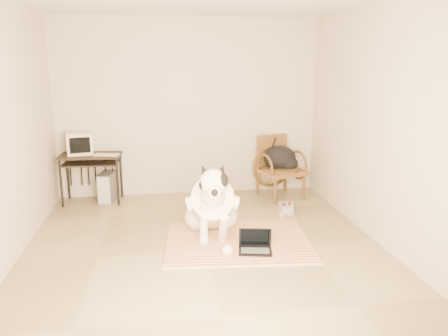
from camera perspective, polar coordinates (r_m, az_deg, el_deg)
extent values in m
plane|color=#8F7C57|center=(4.95, -2.47, -10.70)|extent=(4.50, 4.50, 0.00)
plane|color=beige|center=(6.78, -4.67, 7.80)|extent=(4.50, 0.00, 4.50)
plane|color=beige|center=(2.38, 3.07, -3.23)|extent=(4.50, 0.00, 4.50)
plane|color=beige|center=(4.79, -27.26, 3.86)|extent=(0.00, 4.50, 4.50)
plane|color=beige|center=(5.16, 20.11, 5.16)|extent=(0.00, 4.50, 4.50)
cube|color=#E45A23|center=(4.68, 2.45, -12.04)|extent=(1.67, 0.40, 0.02)
cube|color=#4B7936|center=(4.91, 2.14, -10.76)|extent=(1.67, 0.40, 0.02)
cube|color=#65427E|center=(5.14, 1.86, -9.60)|extent=(1.67, 0.40, 0.02)
cube|color=#D7994E|center=(5.37, 1.61, -8.53)|extent=(1.67, 0.40, 0.02)
cube|color=beige|center=(5.61, 1.38, -7.56)|extent=(1.67, 0.40, 0.02)
sphere|color=white|center=(5.47, -3.39, -6.40)|extent=(0.33, 0.33, 0.33)
sphere|color=white|center=(5.48, -0.01, -6.32)|extent=(0.33, 0.33, 0.33)
ellipsoid|color=white|center=(5.45, -1.69, -6.14)|extent=(0.41, 0.37, 0.34)
ellipsoid|color=white|center=(5.19, -1.59, -4.53)|extent=(0.47, 0.79, 0.72)
cylinder|color=white|center=(5.20, -1.60, -4.49)|extent=(0.54, 0.68, 0.66)
sphere|color=white|center=(4.93, -1.47, -3.54)|extent=(0.28, 0.28, 0.28)
sphere|color=white|center=(4.78, -1.41, -1.93)|extent=(0.31, 0.31, 0.31)
ellipsoid|color=black|center=(4.78, -0.85, -1.68)|extent=(0.24, 0.27, 0.22)
cylinder|color=white|center=(4.67, -1.31, -2.92)|extent=(0.14, 0.17, 0.13)
sphere|color=black|center=(4.58, -1.24, -3.23)|extent=(0.07, 0.07, 0.07)
cone|color=black|center=(4.81, -2.65, -0.36)|extent=(0.16, 0.16, 0.19)
cone|color=black|center=(4.82, -0.27, -0.31)|extent=(0.15, 0.16, 0.19)
torus|color=white|center=(4.90, -1.46, -3.01)|extent=(0.28, 0.16, 0.25)
cylinder|color=white|center=(5.03, -2.66, -7.25)|extent=(0.10, 0.14, 0.46)
cylinder|color=white|center=(4.92, -0.09, -8.03)|extent=(0.12, 0.42, 0.47)
sphere|color=white|center=(5.07, -2.63, -9.41)|extent=(0.12, 0.12, 0.12)
sphere|color=white|center=(4.79, 0.45, -10.75)|extent=(0.12, 0.12, 0.12)
cone|color=black|center=(5.77, -2.04, -6.46)|extent=(0.19, 0.47, 0.12)
cube|color=black|center=(4.87, 4.09, -10.76)|extent=(0.40, 0.31, 0.02)
cube|color=#4E4E51|center=(4.86, 4.10, -10.69)|extent=(0.33, 0.20, 0.00)
cube|color=black|center=(4.90, 4.08, -9.00)|extent=(0.37, 0.15, 0.23)
cube|color=black|center=(4.89, 4.08, -9.01)|extent=(0.32, 0.13, 0.21)
cube|color=black|center=(6.67, -17.05, 1.58)|extent=(0.89, 0.53, 0.03)
cube|color=black|center=(6.65, -17.04, 0.56)|extent=(0.79, 0.42, 0.02)
cylinder|color=black|center=(6.65, -20.51, -1.95)|extent=(0.03, 0.03, 0.70)
cylinder|color=black|center=(7.03, -19.71, -1.06)|extent=(0.03, 0.03, 0.70)
cylinder|color=black|center=(6.49, -13.73, -1.83)|extent=(0.03, 0.03, 0.70)
cylinder|color=black|center=(6.88, -13.29, -0.92)|extent=(0.03, 0.03, 0.70)
cube|color=beige|center=(6.72, -18.38, 3.09)|extent=(0.42, 0.41, 0.32)
cube|color=black|center=(6.56, -18.30, 2.84)|extent=(0.28, 0.08, 0.23)
cube|color=beige|center=(6.53, -15.09, 1.69)|extent=(0.37, 0.22, 0.02)
cube|color=#4E4E51|center=(6.80, -14.91, -2.35)|extent=(0.27, 0.48, 0.43)
cube|color=#B0B0B5|center=(6.59, -15.44, -2.90)|extent=(0.18, 0.04, 0.41)
cube|color=brown|center=(6.71, 7.42, -0.44)|extent=(0.76, 0.75, 0.06)
cylinder|color=#3D2810|center=(6.70, 7.43, -0.09)|extent=(0.57, 0.57, 0.04)
cube|color=brown|center=(6.88, 6.25, 2.39)|extent=(0.52, 0.19, 0.47)
cylinder|color=#3D2810|center=(6.43, 6.67, -3.12)|extent=(0.05, 0.05, 0.38)
cylinder|color=#3D2810|center=(6.85, 4.41, -2.01)|extent=(0.05, 0.05, 0.38)
cylinder|color=#3D2810|center=(6.71, 10.38, -2.54)|extent=(0.05, 0.05, 0.38)
cylinder|color=#3D2810|center=(7.11, 7.98, -1.52)|extent=(0.05, 0.05, 0.38)
ellipsoid|color=black|center=(6.72, 7.26, 1.34)|extent=(0.50, 0.41, 0.37)
ellipsoid|color=black|center=(6.69, 8.35, 0.59)|extent=(0.31, 0.25, 0.21)
cube|color=silver|center=(6.18, 7.82, -5.60)|extent=(0.16, 0.32, 0.03)
cube|color=gray|center=(6.16, 7.84, -5.23)|extent=(0.16, 0.31, 0.10)
cube|color=#A11D15|center=(6.15, 7.85, -4.87)|extent=(0.07, 0.16, 0.02)
cube|color=silver|center=(6.23, 8.52, -5.47)|extent=(0.20, 0.32, 0.03)
cube|color=gray|center=(6.21, 8.53, -5.11)|extent=(0.19, 0.31, 0.09)
cube|color=#A11D15|center=(6.20, 8.54, -4.76)|extent=(0.09, 0.16, 0.02)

